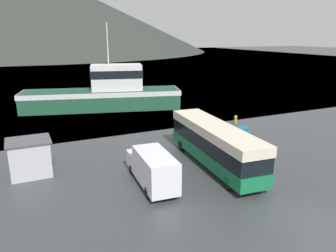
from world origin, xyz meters
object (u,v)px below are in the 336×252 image
object	(u,v)px
delivery_van	(152,167)
tour_bus	(215,143)
small_boat	(98,93)
storage_bin	(240,135)
fishing_boat	(105,93)
dock_kiosk	(30,157)

from	to	relation	value
delivery_van	tour_bus	bearing A→B (deg)	15.81
tour_bus	small_boat	bearing A→B (deg)	96.61
storage_bin	small_boat	size ratio (longest dim) A/B	0.19
fishing_boat	dock_kiosk	world-z (taller)	fishing_boat
fishing_boat	storage_bin	distance (m)	20.96
tour_bus	delivery_van	size ratio (longest dim) A/B	1.80
delivery_van	storage_bin	bearing A→B (deg)	28.45
dock_kiosk	fishing_boat	bearing A→B (deg)	61.12
small_boat	delivery_van	bearing A→B (deg)	-20.82
delivery_van	dock_kiosk	bearing A→B (deg)	148.90
fishing_boat	tour_bus	bearing A→B (deg)	-159.09
fishing_boat	small_boat	distance (m)	10.70
fishing_boat	dock_kiosk	distance (m)	21.80
dock_kiosk	small_boat	bearing A→B (deg)	67.99
delivery_van	fishing_boat	size ratio (longest dim) A/B	0.30
tour_bus	dock_kiosk	size ratio (longest dim) A/B	3.86
tour_bus	dock_kiosk	xyz separation A→B (m)	(-12.94, 4.09, -0.48)
tour_bus	delivery_van	distance (m)	5.76
storage_bin	tour_bus	bearing A→B (deg)	-144.82
fishing_boat	small_boat	xyz separation A→B (m)	(1.41, 10.45, -1.79)
dock_kiosk	tour_bus	bearing A→B (deg)	-17.55
delivery_van	small_boat	distance (m)	35.06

